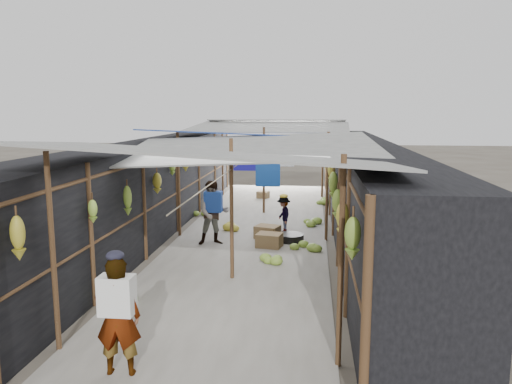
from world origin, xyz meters
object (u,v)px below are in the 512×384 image
at_px(crate_near, 267,232).
at_px(vendor_elderly, 118,317).
at_px(vendor_seated, 284,215).
at_px(black_basin, 290,238).
at_px(shopper_blue, 214,213).

bearing_deg(crate_near, vendor_elderly, -82.09).
distance_m(crate_near, vendor_seated, 0.81).
height_order(crate_near, vendor_seated, vendor_seated).
bearing_deg(crate_near, black_basin, -1.99).
height_order(vendor_elderly, shopper_blue, shopper_blue).
bearing_deg(shopper_blue, black_basin, -2.82).
height_order(shopper_blue, vendor_seated, shopper_blue).
xyz_separation_m(vendor_elderly, vendor_seated, (1.51, 7.13, -0.25)).
height_order(black_basin, shopper_blue, shopper_blue).
bearing_deg(shopper_blue, vendor_seated, 23.56).
distance_m(black_basin, vendor_seated, 0.97).
xyz_separation_m(black_basin, vendor_elderly, (-1.72, -6.25, 0.63)).
bearing_deg(vendor_seated, black_basin, -4.93).
height_order(black_basin, vendor_seated, vendor_seated).
xyz_separation_m(crate_near, vendor_seated, (0.35, 0.66, 0.31)).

